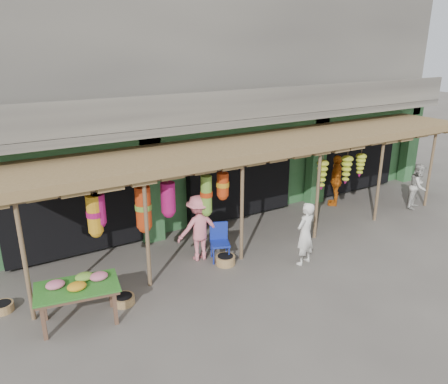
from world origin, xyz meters
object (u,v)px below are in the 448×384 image
person_right (418,186)px  person_vendor (336,180)px  person_shopper (199,228)px  person_front (305,234)px  blue_chair (219,239)px  flower_table (78,288)px

person_right → person_vendor: bearing=122.8°
person_vendor → person_shopper: (-5.84, -1.11, -0.01)m
person_right → person_shopper: person_shopper is taller
person_front → person_right: bearing=175.5°
person_front → person_shopper: (-2.13, 1.58, 0.05)m
blue_chair → person_vendor: (5.39, 1.38, 0.33)m
person_vendor → person_right: bearing=99.6°
flower_table → person_front: 5.42m
person_shopper → person_vendor: bearing=-165.1°
person_front → person_vendor: (3.71, 2.69, 0.06)m
person_right → blue_chair: bearing=158.4°
flower_table → person_right: bearing=12.9°
flower_table → person_vendor: size_ratio=0.98×
blue_chair → person_right: person_right is taller
person_right → person_shopper: 7.98m
person_front → blue_chair: bearing=-52.7°
flower_table → person_front: (5.40, -0.44, 0.05)m
person_shopper → blue_chair: bearing=152.9°
blue_chair → person_right: (7.51, -0.26, 0.22)m
blue_chair → person_shopper: person_shopper is taller
person_front → person_right: size_ratio=1.07×
blue_chair → person_right: size_ratio=0.64×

